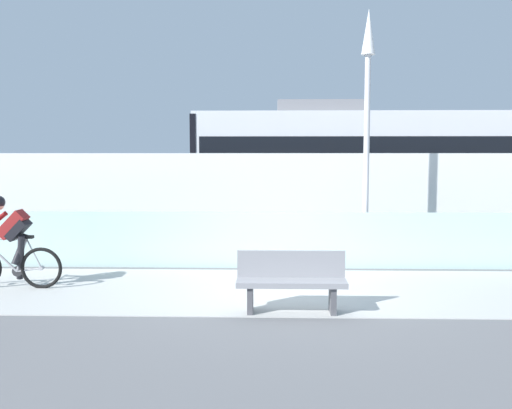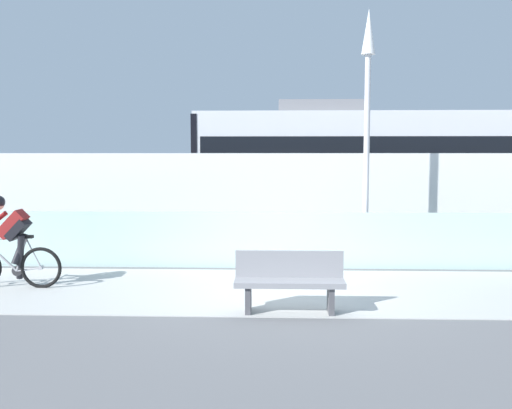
# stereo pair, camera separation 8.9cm
# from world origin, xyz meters

# --- Properties ---
(ground_plane) EXTENTS (200.00, 200.00, 0.00)m
(ground_plane) POSITION_xyz_m (0.00, 0.00, 0.00)
(ground_plane) COLOR slate
(bike_path_deck) EXTENTS (32.00, 3.20, 0.01)m
(bike_path_deck) POSITION_xyz_m (0.00, 0.00, 0.01)
(bike_path_deck) COLOR beige
(bike_path_deck) RESTS_ON ground
(glass_parapet) EXTENTS (32.00, 0.05, 1.14)m
(glass_parapet) POSITION_xyz_m (0.00, 1.85, 0.57)
(glass_parapet) COLOR silver
(glass_parapet) RESTS_ON ground
(concrete_barrier_wall) EXTENTS (32.00, 0.36, 2.32)m
(concrete_barrier_wall) POSITION_xyz_m (0.00, 3.65, 1.16)
(concrete_barrier_wall) COLOR white
(concrete_barrier_wall) RESTS_ON ground
(tram_rail_near) EXTENTS (32.00, 0.08, 0.01)m
(tram_rail_near) POSITION_xyz_m (0.00, 6.13, 0.00)
(tram_rail_near) COLOR #595654
(tram_rail_near) RESTS_ON ground
(tram_rail_far) EXTENTS (32.00, 0.08, 0.01)m
(tram_rail_far) POSITION_xyz_m (0.00, 7.57, 0.00)
(tram_rail_far) COLOR #595654
(tram_rail_far) RESTS_ON ground
(tram) EXTENTS (11.06, 2.54, 3.81)m
(tram) POSITION_xyz_m (3.09, 6.85, 1.89)
(tram) COLOR silver
(tram) RESTS_ON ground
(cyclist_on_bike) EXTENTS (1.77, 0.58, 1.61)m
(cyclist_on_bike) POSITION_xyz_m (-4.71, 0.00, 0.78)
(cyclist_on_bike) COLOR black
(cyclist_on_bike) RESTS_ON ground
(lamp_post_antenna) EXTENTS (0.28, 0.28, 5.20)m
(lamp_post_antenna) POSITION_xyz_m (1.70, 2.15, 3.29)
(lamp_post_antenna) COLOR gray
(lamp_post_antenna) RESTS_ON ground
(bench) EXTENTS (1.60, 0.45, 0.89)m
(bench) POSITION_xyz_m (0.06, -1.29, 0.48)
(bench) COLOR gray
(bench) RESTS_ON ground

